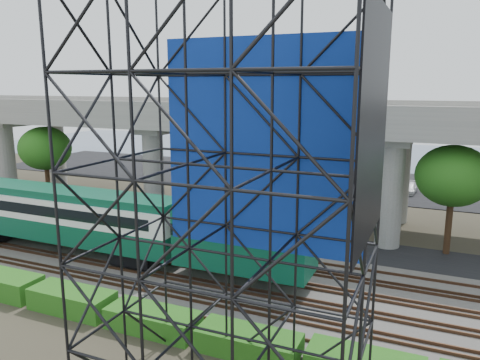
% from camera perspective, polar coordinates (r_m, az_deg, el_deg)
% --- Properties ---
extents(ground, '(140.00, 140.00, 0.00)m').
position_cam_1_polar(ground, '(27.82, -7.25, -13.26)').
color(ground, '#474233').
rests_on(ground, ground).
extents(ballast_bed, '(90.00, 12.00, 0.20)m').
position_cam_1_polar(ballast_bed, '(29.37, -5.23, -11.63)').
color(ballast_bed, slate).
rests_on(ballast_bed, ground).
extents(service_road, '(90.00, 5.00, 0.08)m').
position_cam_1_polar(service_road, '(36.57, 1.19, -6.92)').
color(service_road, black).
rests_on(service_road, ground).
extents(parking_lot, '(90.00, 18.00, 0.08)m').
position_cam_1_polar(parking_lot, '(58.30, 9.97, -0.07)').
color(parking_lot, black).
rests_on(parking_lot, ground).
extents(harbor_water, '(140.00, 40.00, 0.03)m').
position_cam_1_polar(harbor_water, '(79.57, 13.71, 2.85)').
color(harbor_water, '#42536C').
rests_on(harbor_water, ground).
extents(rail_tracks, '(90.00, 9.52, 0.16)m').
position_cam_1_polar(rail_tracks, '(29.30, -5.24, -11.30)').
color(rail_tracks, '#472D1E').
rests_on(rail_tracks, ballast_bed).
extents(commuter_train, '(29.30, 3.06, 4.30)m').
position_cam_1_polar(commuter_train, '(33.34, -18.69, -4.29)').
color(commuter_train, black).
rests_on(commuter_train, rail_tracks).
extents(overpass, '(80.00, 12.00, 12.40)m').
position_cam_1_polar(overpass, '(40.01, 4.09, 6.63)').
color(overpass, '#9E9B93').
rests_on(overpass, ground).
extents(scaffold_tower, '(9.36, 6.36, 15.00)m').
position_cam_1_polar(scaffold_tower, '(15.59, -1.39, -3.95)').
color(scaffold_tower, black).
rests_on(scaffold_tower, ground).
extents(hedge_strip, '(34.60, 1.80, 1.20)m').
position_cam_1_polar(hedge_strip, '(23.85, -10.58, -16.34)').
color(hedge_strip, '#1D5B14').
rests_on(hedge_strip, ground).
extents(trees, '(40.94, 16.94, 7.69)m').
position_cam_1_polar(trees, '(42.18, -1.74, 3.30)').
color(trees, '#382314').
rests_on(trees, ground).
extents(suv, '(6.10, 3.70, 1.58)m').
position_cam_1_polar(suv, '(41.57, -14.94, -3.84)').
color(suv, black).
rests_on(suv, service_road).
extents(parked_cars, '(38.47, 9.42, 1.24)m').
position_cam_1_polar(parked_cars, '(57.72, 10.37, 0.42)').
color(parked_cars, white).
rests_on(parked_cars, parking_lot).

